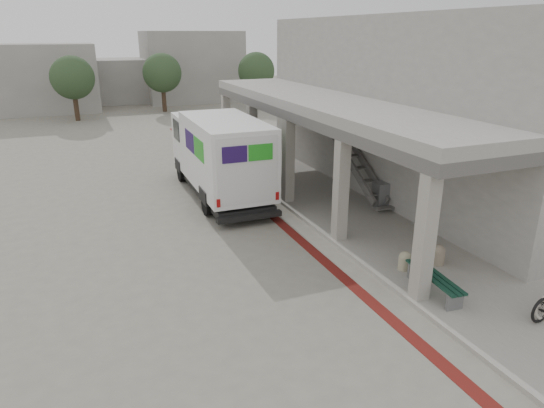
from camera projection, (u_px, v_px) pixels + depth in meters
name	position (u px, v px, depth m)	size (l,w,h in m)	color
ground	(285.00, 258.00, 14.45)	(120.00, 120.00, 0.00)	slate
bike_lane_stripe	(288.00, 230.00, 16.55)	(0.35, 40.00, 0.01)	#5F1713
sidewalk	(397.00, 236.00, 15.86)	(4.40, 28.00, 0.12)	gray
transit_building	(395.00, 110.00, 19.68)	(7.60, 17.00, 7.00)	gray
distant_backdrop	(97.00, 75.00, 43.82)	(28.00, 10.00, 6.50)	gray
tree_left	(72.00, 78.00, 36.01)	(3.20, 3.20, 4.80)	#38281C
tree_mid	(162.00, 73.00, 40.26)	(3.20, 3.20, 4.80)	#38281C
tree_right	(256.00, 71.00, 42.25)	(3.20, 3.20, 4.80)	#38281C
fedex_truck	(219.00, 154.00, 19.49)	(2.52, 7.75, 3.29)	black
bench	(434.00, 280.00, 12.23)	(0.65, 2.07, 0.48)	slate
bollard_near	(405.00, 260.00, 13.46)	(0.35, 0.35, 0.53)	tan
bollard_far	(438.00, 254.00, 13.77)	(0.40, 0.40, 0.59)	gray
utility_cabinet	(380.00, 195.00, 18.20)	(0.44, 0.58, 0.97)	slate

